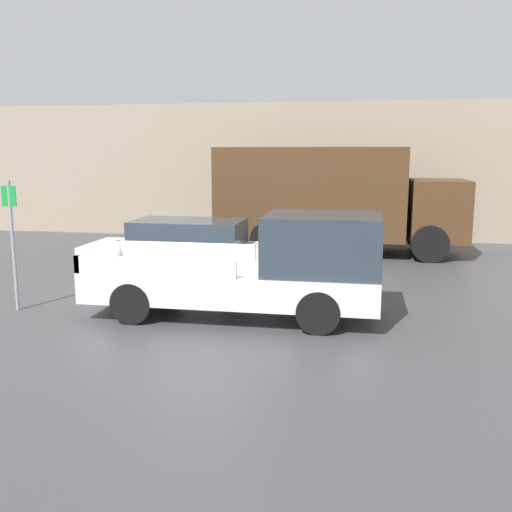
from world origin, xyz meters
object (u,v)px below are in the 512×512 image
object	(u,v)px
pickup_truck	(263,269)
delivery_truck	(330,196)
car	(185,249)
parking_sign	(13,239)

from	to	relation	value
pickup_truck	delivery_truck	distance (m)	7.54
pickup_truck	car	world-z (taller)	pickup_truck
pickup_truck	car	xyz separation A→B (m)	(-2.48, 3.04, -0.18)
pickup_truck	parking_sign	size ratio (longest dim) A/B	2.14
pickup_truck	parking_sign	bearing A→B (deg)	-175.16
pickup_truck	parking_sign	xyz separation A→B (m)	(-4.92, -0.42, 0.51)
parking_sign	car	bearing A→B (deg)	54.80
delivery_truck	car	bearing A→B (deg)	-127.07
parking_sign	delivery_truck	bearing A→B (deg)	53.74
delivery_truck	parking_sign	world-z (taller)	delivery_truck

